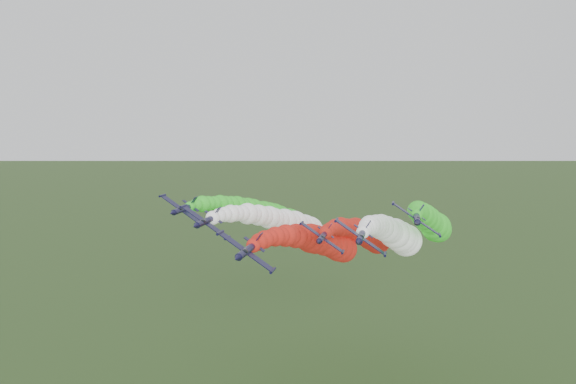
% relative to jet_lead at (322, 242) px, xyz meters
% --- Properties ---
extents(jet_lead, '(13.49, 63.83, 17.05)m').
position_rel_jet_lead_xyz_m(jet_lead, '(0.00, 0.00, 0.00)').
color(jet_lead, black).
rests_on(jet_lead, ground).
extents(jet_inner_left, '(14.04, 64.39, 17.60)m').
position_rel_jet_lead_xyz_m(jet_inner_left, '(-9.56, 14.00, 0.90)').
color(jet_inner_left, black).
rests_on(jet_inner_left, ground).
extents(jet_inner_right, '(14.23, 64.57, 17.79)m').
position_rel_jet_lead_xyz_m(jet_inner_right, '(14.13, 12.75, -0.24)').
color(jet_inner_right, black).
rests_on(jet_inner_right, ground).
extents(jet_outer_left, '(14.19, 64.53, 17.75)m').
position_rel_jet_lead_xyz_m(jet_outer_left, '(-16.22, 20.61, 1.66)').
color(jet_outer_left, black).
rests_on(jet_outer_left, ground).
extents(jet_outer_right, '(13.65, 63.99, 17.21)m').
position_rel_jet_lead_xyz_m(jet_outer_right, '(21.69, 18.27, 1.86)').
color(jet_outer_right, black).
rests_on(jet_outer_right, ground).
extents(jet_trail, '(13.97, 64.32, 17.53)m').
position_rel_jet_lead_xyz_m(jet_trail, '(6.73, 24.14, -2.75)').
color(jet_trail, black).
rests_on(jet_trail, ground).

